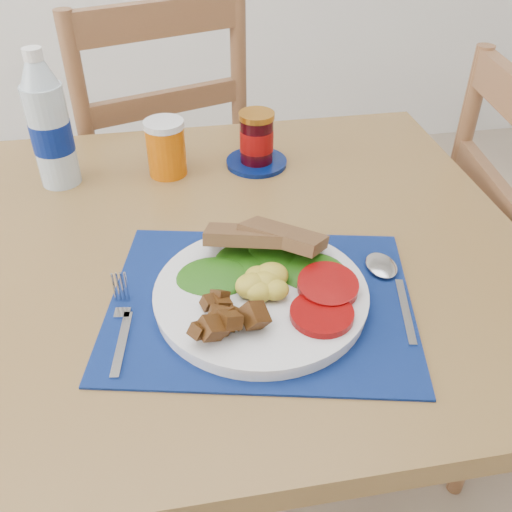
{
  "coord_description": "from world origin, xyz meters",
  "views": [
    {
      "loc": [
        0.12,
        -0.56,
        1.3
      ],
      "look_at": [
        0.23,
        0.08,
        0.8
      ],
      "focal_mm": 40.0,
      "sensor_mm": 36.0,
      "label": 1
    }
  ],
  "objects_px": {
    "breakfast_plate": "(257,292)",
    "jam_on_saucer": "(257,142)",
    "chair_far": "(155,144)",
    "water_bottle": "(50,127)",
    "juice_glass": "(166,149)"
  },
  "relations": [
    {
      "from": "breakfast_plate",
      "to": "chair_far",
      "type": "bearing_deg",
      "value": 121.6
    },
    {
      "from": "jam_on_saucer",
      "to": "water_bottle",
      "type": "bearing_deg",
      "value": -179.32
    },
    {
      "from": "breakfast_plate",
      "to": "water_bottle",
      "type": "relative_size",
      "value": 1.18
    },
    {
      "from": "chair_far",
      "to": "water_bottle",
      "type": "distance_m",
      "value": 0.53
    },
    {
      "from": "chair_far",
      "to": "breakfast_plate",
      "type": "height_order",
      "value": "chair_far"
    },
    {
      "from": "water_bottle",
      "to": "juice_glass",
      "type": "height_order",
      "value": "water_bottle"
    },
    {
      "from": "juice_glass",
      "to": "water_bottle",
      "type": "bearing_deg",
      "value": 179.54
    },
    {
      "from": "water_bottle",
      "to": "jam_on_saucer",
      "type": "xyz_separation_m",
      "value": [
        0.38,
        0.0,
        -0.06
      ]
    },
    {
      "from": "chair_far",
      "to": "juice_glass",
      "type": "xyz_separation_m",
      "value": [
        0.03,
        -0.43,
        0.19
      ]
    },
    {
      "from": "juice_glass",
      "to": "jam_on_saucer",
      "type": "xyz_separation_m",
      "value": [
        0.18,
        0.01,
        -0.0
      ]
    },
    {
      "from": "water_bottle",
      "to": "juice_glass",
      "type": "distance_m",
      "value": 0.21
    },
    {
      "from": "water_bottle",
      "to": "jam_on_saucer",
      "type": "bearing_deg",
      "value": 0.68
    },
    {
      "from": "jam_on_saucer",
      "to": "chair_far",
      "type": "bearing_deg",
      "value": 115.94
    },
    {
      "from": "breakfast_plate",
      "to": "jam_on_saucer",
      "type": "relative_size",
      "value": 2.46
    },
    {
      "from": "chair_far",
      "to": "jam_on_saucer",
      "type": "bearing_deg",
      "value": 97.65
    }
  ]
}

